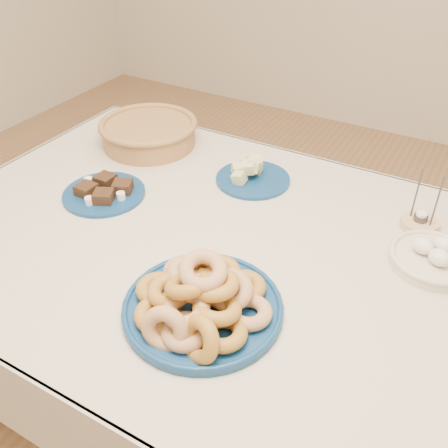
{
  "coord_description": "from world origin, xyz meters",
  "views": [
    {
      "loc": [
        0.48,
        -0.88,
        1.55
      ],
      "look_at": [
        0.0,
        -0.05,
        0.85
      ],
      "focal_mm": 40.0,
      "sensor_mm": 36.0,
      "label": 1
    }
  ],
  "objects_px": {
    "melon_plate": "(252,174)",
    "egg_bowl": "(433,258)",
    "donut_platter": "(201,300)",
    "dining_table": "(233,276)",
    "brownie_plate": "(104,192)",
    "wicker_basket": "(149,132)",
    "candle_holder": "(419,222)"
  },
  "relations": [
    {
      "from": "brownie_plate",
      "to": "egg_bowl",
      "type": "xyz_separation_m",
      "value": [
        0.9,
        0.15,
        0.01
      ]
    },
    {
      "from": "melon_plate",
      "to": "wicker_basket",
      "type": "distance_m",
      "value": 0.42
    },
    {
      "from": "candle_holder",
      "to": "egg_bowl",
      "type": "xyz_separation_m",
      "value": [
        0.06,
        -0.14,
        0.01
      ]
    },
    {
      "from": "donut_platter",
      "to": "melon_plate",
      "type": "xyz_separation_m",
      "value": [
        -0.16,
        0.55,
        -0.02
      ]
    },
    {
      "from": "candle_holder",
      "to": "egg_bowl",
      "type": "height_order",
      "value": "candle_holder"
    },
    {
      "from": "dining_table",
      "to": "candle_holder",
      "type": "bearing_deg",
      "value": 38.72
    },
    {
      "from": "dining_table",
      "to": "donut_platter",
      "type": "bearing_deg",
      "value": -77.33
    },
    {
      "from": "wicker_basket",
      "to": "egg_bowl",
      "type": "height_order",
      "value": "wicker_basket"
    },
    {
      "from": "egg_bowl",
      "to": "melon_plate",
      "type": "bearing_deg",
      "value": 166.27
    },
    {
      "from": "donut_platter",
      "to": "brownie_plate",
      "type": "distance_m",
      "value": 0.56
    },
    {
      "from": "dining_table",
      "to": "wicker_basket",
      "type": "relative_size",
      "value": 3.92
    },
    {
      "from": "egg_bowl",
      "to": "dining_table",
      "type": "bearing_deg",
      "value": -159.23
    },
    {
      "from": "brownie_plate",
      "to": "wicker_basket",
      "type": "xyz_separation_m",
      "value": [
        -0.08,
        0.33,
        0.03
      ]
    },
    {
      "from": "melon_plate",
      "to": "brownie_plate",
      "type": "distance_m",
      "value": 0.45
    },
    {
      "from": "dining_table",
      "to": "melon_plate",
      "type": "distance_m",
      "value": 0.35
    },
    {
      "from": "donut_platter",
      "to": "melon_plate",
      "type": "relative_size",
      "value": 1.25
    },
    {
      "from": "donut_platter",
      "to": "egg_bowl",
      "type": "relative_size",
      "value": 1.36
    },
    {
      "from": "melon_plate",
      "to": "egg_bowl",
      "type": "xyz_separation_m",
      "value": [
        0.56,
        -0.14,
        -0.0
      ]
    },
    {
      "from": "brownie_plate",
      "to": "egg_bowl",
      "type": "distance_m",
      "value": 0.91
    },
    {
      "from": "donut_platter",
      "to": "candle_holder",
      "type": "bearing_deg",
      "value": 58.76
    },
    {
      "from": "dining_table",
      "to": "donut_platter",
      "type": "relative_size",
      "value": 4.73
    },
    {
      "from": "dining_table",
      "to": "egg_bowl",
      "type": "relative_size",
      "value": 6.42
    },
    {
      "from": "melon_plate",
      "to": "brownie_plate",
      "type": "height_order",
      "value": "melon_plate"
    },
    {
      "from": "melon_plate",
      "to": "wicker_basket",
      "type": "bearing_deg",
      "value": 174.72
    },
    {
      "from": "wicker_basket",
      "to": "dining_table",
      "type": "bearing_deg",
      "value": -33.64
    },
    {
      "from": "donut_platter",
      "to": "egg_bowl",
      "type": "distance_m",
      "value": 0.58
    },
    {
      "from": "dining_table",
      "to": "brownie_plate",
      "type": "xyz_separation_m",
      "value": [
        -0.44,
        0.02,
        0.12
      ]
    },
    {
      "from": "donut_platter",
      "to": "brownie_plate",
      "type": "relative_size",
      "value": 1.38
    },
    {
      "from": "dining_table",
      "to": "donut_platter",
      "type": "xyz_separation_m",
      "value": [
        0.05,
        -0.24,
        0.15
      ]
    },
    {
      "from": "egg_bowl",
      "to": "donut_platter",
      "type": "bearing_deg",
      "value": -133.89
    },
    {
      "from": "melon_plate",
      "to": "wicker_basket",
      "type": "xyz_separation_m",
      "value": [
        -0.42,
        0.04,
        0.02
      ]
    },
    {
      "from": "brownie_plate",
      "to": "egg_bowl",
      "type": "bearing_deg",
      "value": 9.76
    }
  ]
}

